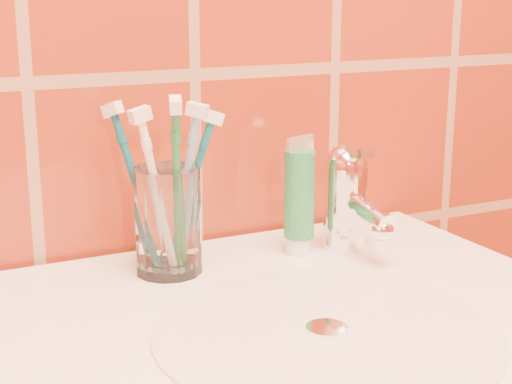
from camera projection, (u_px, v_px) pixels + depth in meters
glass_tumbler at (168, 221)px, 0.80m from camera, size 0.09×0.09×0.11m
toothpaste_tube at (299, 200)px, 0.85m from camera, size 0.04×0.03×0.13m
faucet at (348, 195)px, 0.87m from camera, size 0.05×0.11×0.12m
toothbrush_0 at (185, 189)px, 0.79m from camera, size 0.09×0.09×0.19m
toothbrush_1 at (158, 195)px, 0.77m from camera, size 0.08×0.07×0.19m
toothbrush_2 at (189, 191)px, 0.81m from camera, size 0.08×0.08×0.17m
toothbrush_3 at (138, 190)px, 0.80m from camera, size 0.11×0.15×0.20m
toothbrush_4 at (177, 190)px, 0.77m from camera, size 0.07×0.11×0.20m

